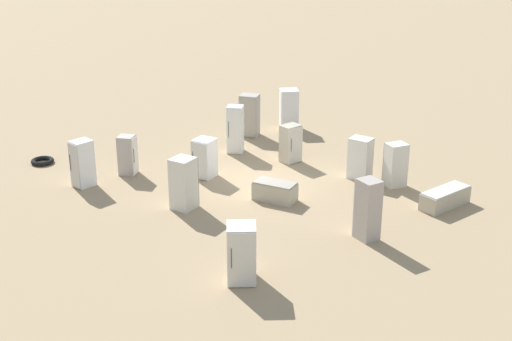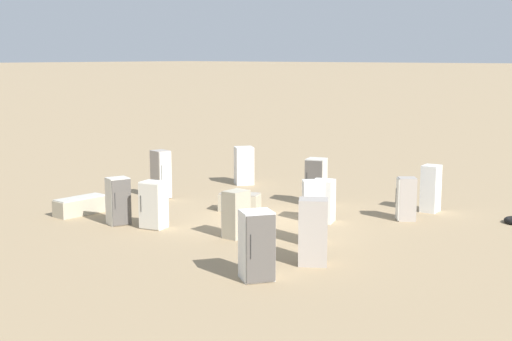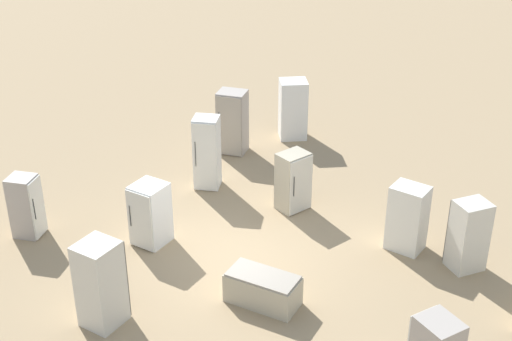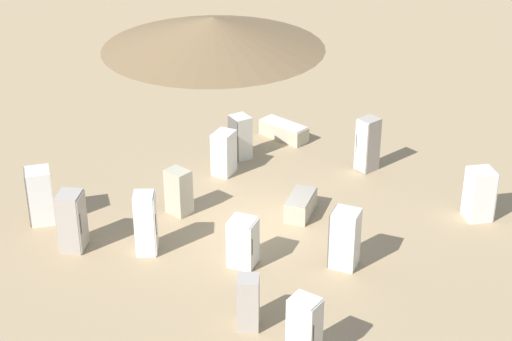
{
  "view_description": "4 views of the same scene",
  "coord_description": "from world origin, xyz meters",
  "px_view_note": "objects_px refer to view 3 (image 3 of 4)",
  "views": [
    {
      "loc": [
        -15.63,
        -18.13,
        9.86
      ],
      "look_at": [
        -0.63,
        -0.64,
        0.84
      ],
      "focal_mm": 50.0,
      "sensor_mm": 36.0,
      "label": 1
    },
    {
      "loc": [
        18.79,
        15.03,
        5.62
      ],
      "look_at": [
        -0.18,
        -0.46,
        1.66
      ],
      "focal_mm": 50.0,
      "sensor_mm": 36.0,
      "label": 2
    },
    {
      "loc": [
        -7.98,
        -10.32,
        8.91
      ],
      "look_at": [
        1.1,
        0.67,
        1.55
      ],
      "focal_mm": 50.0,
      "sensor_mm": 36.0,
      "label": 3
    },
    {
      "loc": [
        -14.76,
        17.13,
        13.55
      ],
      "look_at": [
        0.84,
        -1.03,
        1.29
      ],
      "focal_mm": 60.0,
      "sensor_mm": 36.0,
      "label": 4
    }
  ],
  "objects_px": {
    "discarded_fridge_1": "(293,181)",
    "discarded_fridge_7": "(408,218)",
    "discarded_fridge_2": "(263,289)",
    "discarded_fridge_13": "(468,235)",
    "discarded_fridge_0": "(150,214)",
    "discarded_fridge_11": "(207,153)",
    "discarded_fridge_8": "(232,122)",
    "discarded_fridge_5": "(101,284)",
    "discarded_fridge_12": "(26,206)",
    "discarded_fridge_4": "(293,109)"
  },
  "relations": [
    {
      "from": "discarded_fridge_0",
      "to": "discarded_fridge_7",
      "type": "bearing_deg",
      "value": -150.64
    },
    {
      "from": "discarded_fridge_8",
      "to": "discarded_fridge_0",
      "type": "bearing_deg",
      "value": 87.11
    },
    {
      "from": "discarded_fridge_11",
      "to": "discarded_fridge_12",
      "type": "distance_m",
      "value": 4.63
    },
    {
      "from": "discarded_fridge_1",
      "to": "discarded_fridge_2",
      "type": "xyz_separation_m",
      "value": [
        -2.98,
        -2.4,
        -0.41
      ]
    },
    {
      "from": "discarded_fridge_7",
      "to": "discarded_fridge_12",
      "type": "height_order",
      "value": "discarded_fridge_7"
    },
    {
      "from": "discarded_fridge_4",
      "to": "discarded_fridge_11",
      "type": "height_order",
      "value": "discarded_fridge_11"
    },
    {
      "from": "discarded_fridge_1",
      "to": "discarded_fridge_5",
      "type": "xyz_separation_m",
      "value": [
        -5.7,
        -0.91,
        0.14
      ]
    },
    {
      "from": "discarded_fridge_2",
      "to": "discarded_fridge_12",
      "type": "height_order",
      "value": "discarded_fridge_12"
    },
    {
      "from": "discarded_fridge_5",
      "to": "discarded_fridge_7",
      "type": "relative_size",
      "value": 1.14
    },
    {
      "from": "discarded_fridge_4",
      "to": "discarded_fridge_8",
      "type": "height_order",
      "value": "discarded_fridge_8"
    },
    {
      "from": "discarded_fridge_7",
      "to": "discarded_fridge_8",
      "type": "bearing_deg",
      "value": 164.16
    },
    {
      "from": "discarded_fridge_7",
      "to": "discarded_fridge_13",
      "type": "bearing_deg",
      "value": 1.86
    },
    {
      "from": "discarded_fridge_2",
      "to": "discarded_fridge_11",
      "type": "xyz_separation_m",
      "value": [
        2.04,
        4.66,
        0.63
      ]
    },
    {
      "from": "discarded_fridge_8",
      "to": "discarded_fridge_13",
      "type": "distance_m",
      "value": 7.73
    },
    {
      "from": "discarded_fridge_1",
      "to": "discarded_fridge_2",
      "type": "relative_size",
      "value": 0.93
    },
    {
      "from": "discarded_fridge_8",
      "to": "discarded_fridge_11",
      "type": "height_order",
      "value": "discarded_fridge_11"
    },
    {
      "from": "discarded_fridge_1",
      "to": "discarded_fridge_12",
      "type": "relative_size",
      "value": 1.0
    },
    {
      "from": "discarded_fridge_1",
      "to": "discarded_fridge_8",
      "type": "relative_size",
      "value": 0.82
    },
    {
      "from": "discarded_fridge_1",
      "to": "discarded_fridge_7",
      "type": "bearing_deg",
      "value": 105.37
    },
    {
      "from": "discarded_fridge_2",
      "to": "discarded_fridge_12",
      "type": "bearing_deg",
      "value": -87.1
    },
    {
      "from": "discarded_fridge_0",
      "to": "discarded_fridge_8",
      "type": "relative_size",
      "value": 0.8
    },
    {
      "from": "discarded_fridge_1",
      "to": "discarded_fridge_7",
      "type": "relative_size",
      "value": 0.96
    },
    {
      "from": "discarded_fridge_11",
      "to": "discarded_fridge_13",
      "type": "xyz_separation_m",
      "value": [
        2.1,
        -6.47,
        -0.17
      ]
    },
    {
      "from": "discarded_fridge_12",
      "to": "discarded_fridge_13",
      "type": "height_order",
      "value": "discarded_fridge_13"
    },
    {
      "from": "discarded_fridge_4",
      "to": "discarded_fridge_12",
      "type": "relative_size",
      "value": 1.19
    },
    {
      "from": "discarded_fridge_2",
      "to": "discarded_fridge_13",
      "type": "distance_m",
      "value": 4.55
    },
    {
      "from": "discarded_fridge_5",
      "to": "discarded_fridge_7",
      "type": "distance_m",
      "value": 6.78
    },
    {
      "from": "discarded_fridge_12",
      "to": "discarded_fridge_13",
      "type": "xyz_separation_m",
      "value": [
        6.67,
        -7.2,
        0.05
      ]
    },
    {
      "from": "discarded_fridge_11",
      "to": "discarded_fridge_4",
      "type": "bearing_deg",
      "value": -118.28
    },
    {
      "from": "discarded_fridge_0",
      "to": "discarded_fridge_2",
      "type": "bearing_deg",
      "value": 170.11
    },
    {
      "from": "discarded_fridge_8",
      "to": "discarded_fridge_2",
      "type": "bearing_deg",
      "value": 113.34
    },
    {
      "from": "discarded_fridge_1",
      "to": "discarded_fridge_2",
      "type": "bearing_deg",
      "value": 39.45
    },
    {
      "from": "discarded_fridge_0",
      "to": "discarded_fridge_8",
      "type": "distance_m",
      "value": 5.07
    },
    {
      "from": "discarded_fridge_2",
      "to": "discarded_fridge_0",
      "type": "bearing_deg",
      "value": -103.38
    },
    {
      "from": "discarded_fridge_0",
      "to": "discarded_fridge_7",
      "type": "distance_m",
      "value": 5.73
    },
    {
      "from": "discarded_fridge_4",
      "to": "discarded_fridge_5",
      "type": "relative_size",
      "value": 1.0
    },
    {
      "from": "discarded_fridge_5",
      "to": "discarded_fridge_11",
      "type": "bearing_deg",
      "value": 105.39
    },
    {
      "from": "discarded_fridge_0",
      "to": "discarded_fridge_1",
      "type": "distance_m",
      "value": 3.61
    },
    {
      "from": "discarded_fridge_0",
      "to": "discarded_fridge_5",
      "type": "bearing_deg",
      "value": 110.89
    },
    {
      "from": "discarded_fridge_12",
      "to": "discarded_fridge_13",
      "type": "distance_m",
      "value": 9.81
    },
    {
      "from": "discarded_fridge_7",
      "to": "discarded_fridge_11",
      "type": "bearing_deg",
      "value": -176.8
    },
    {
      "from": "discarded_fridge_0",
      "to": "discarded_fridge_7",
      "type": "height_order",
      "value": "discarded_fridge_7"
    },
    {
      "from": "discarded_fridge_2",
      "to": "discarded_fridge_13",
      "type": "xyz_separation_m",
      "value": [
        4.14,
        -1.81,
        0.46
      ]
    },
    {
      "from": "discarded_fridge_8",
      "to": "discarded_fridge_12",
      "type": "xyz_separation_m",
      "value": [
        -6.36,
        -0.52,
        -0.16
      ]
    },
    {
      "from": "discarded_fridge_1",
      "to": "discarded_fridge_0",
      "type": "bearing_deg",
      "value": -14.08
    },
    {
      "from": "discarded_fridge_0",
      "to": "discarded_fridge_11",
      "type": "height_order",
      "value": "discarded_fridge_11"
    },
    {
      "from": "discarded_fridge_2",
      "to": "discarded_fridge_12",
      "type": "relative_size",
      "value": 1.08
    },
    {
      "from": "discarded_fridge_8",
      "to": "discarded_fridge_13",
      "type": "bearing_deg",
      "value": 148.63
    },
    {
      "from": "discarded_fridge_12",
      "to": "discarded_fridge_11",
      "type": "bearing_deg",
      "value": 133.25
    },
    {
      "from": "discarded_fridge_8",
      "to": "discarded_fridge_5",
      "type": "bearing_deg",
      "value": 90.29
    }
  ]
}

